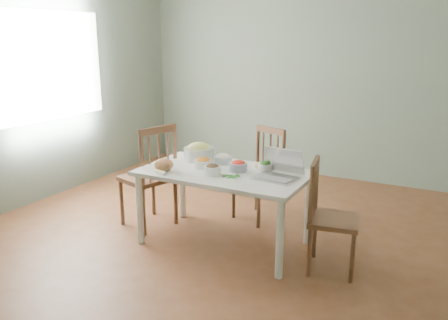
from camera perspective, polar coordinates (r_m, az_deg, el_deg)
The scene contains 19 objects.
floor at distance 4.21m, azimuth 1.16°, elevation -10.53°, with size 5.00×5.00×0.00m, color brown.
wall_back at distance 6.15m, azimuth 11.99°, elevation 10.39°, with size 5.00×0.00×2.70m, color slate.
wall_left at distance 5.42m, azimuth -23.36°, elevation 8.91°, with size 0.00×5.00×2.70m, color slate.
window_left at distance 5.59m, azimuth -20.98°, elevation 10.84°, with size 0.04×1.60×1.20m, color white.
dining_table at distance 4.12m, azimuth 0.00°, elevation -5.94°, with size 1.46×0.82×0.68m, color white, non-canonical shape.
chair_far at distance 4.65m, azimuth 4.22°, elevation -1.88°, with size 0.41×0.39×0.93m, color #3E200F, non-canonical shape.
chair_left at distance 4.54m, azimuth -9.48°, elevation -1.89°, with size 0.45×0.43×1.02m, color #3E200F, non-canonical shape.
chair_right at distance 3.73m, azimuth 13.53°, elevation -6.94°, with size 0.40×0.38×0.90m, color #3E200F, non-canonical shape.
bread_boule at distance 4.04m, azimuth -7.48°, elevation -0.58°, with size 0.17×0.17×0.11m, color tan.
butter_stick at distance 3.94m, azimuth -7.86°, elevation -1.59°, with size 0.11×0.03×0.03m, color white.
bowl_squash at distance 4.35m, azimuth -3.14°, elevation 1.04°, with size 0.28×0.28×0.16m, color #EFCF6F, non-canonical shape.
bowl_carrot at distance 4.10m, azimuth -2.61°, elevation -0.34°, with size 0.17×0.17×0.09m, color orange, non-canonical shape.
bowl_onion at distance 4.24m, azimuth -0.12°, elevation 0.18°, with size 0.16×0.16×0.09m, color #F4E9CC, non-canonical shape.
bowl_mushroom at distance 3.90m, azimuth -1.46°, elevation -1.17°, with size 0.14×0.14×0.09m, color #46280F, non-canonical shape.
bowl_redpep at distance 4.00m, azimuth 1.79°, elevation -0.72°, with size 0.16×0.16×0.09m, color #C30A00, non-canonical shape.
bowl_broccoli at distance 4.04m, azimuth 5.18°, elevation -0.71°, with size 0.13×0.13×0.08m, color #205614, non-canonical shape.
flatbread at distance 4.14m, azimuth 5.37°, elevation -0.76°, with size 0.22×0.22×0.02m, color #E0BB81.
basil_bunch at distance 3.86m, azimuth 0.68°, elevation -1.87°, with size 0.19×0.19×0.02m, color #225817, non-canonical shape.
laptop at distance 3.78m, azimuth 6.43°, elevation -0.67°, with size 0.34×0.32×0.23m, color silver, non-canonical shape.
Camera 1 is at (1.71, -3.39, 1.82)m, focal length 36.80 mm.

